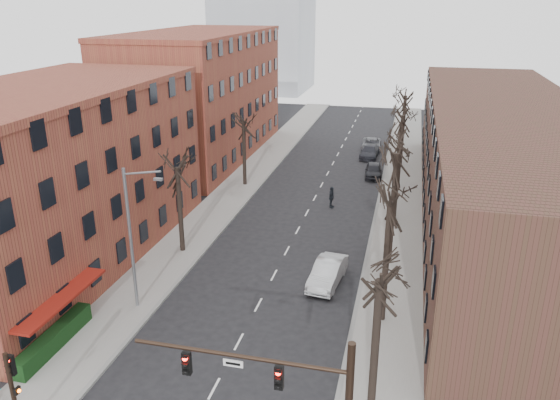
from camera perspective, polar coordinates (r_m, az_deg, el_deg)
The scene contains 21 objects.
sidewalk_left at distance 56.86m, azimuth -3.77°, elevation 1.96°, with size 4.00×90.00×0.15m, color gray.
sidewalk_right at distance 54.49m, azimuth 12.52°, elevation 0.67°, with size 4.00×90.00×0.15m, color gray.
building_left_near at distance 41.50m, azimuth -23.00°, elevation 1.92°, with size 12.00×26.00×12.00m, color brown.
building_left_far at distance 66.07m, azimuth -8.32°, elevation 10.58°, with size 12.00×28.00×14.00m, color brown.
building_right at distance 48.86m, azimuth 22.19°, elevation 3.42°, with size 12.00×50.00×10.00m, color #472821.
awning_left at distance 33.76m, azimuth -21.25°, elevation -13.38°, with size 1.20×7.00×0.15m, color maroon.
hedge at distance 32.81m, azimuth -22.53°, elevation -13.28°, with size 0.80×6.00×1.00m, color #123311.
tree_right_b at distance 33.67m, azimuth 10.56°, elevation -12.30°, with size 5.20×5.20×10.80m, color black, non-canonical shape.
tree_right_c at distance 40.66m, azimuth 11.28°, elevation -6.31°, with size 5.20×5.20×11.60m, color black, non-canonical shape.
tree_right_d at distance 47.96m, azimuth 11.78°, elevation -2.11°, with size 5.20×5.20×10.00m, color black, non-canonical shape.
tree_right_e at distance 55.46m, azimuth 12.14°, elevation 0.97°, with size 5.20×5.20×10.80m, color black, non-canonical shape.
tree_right_f at distance 63.08m, azimuth 12.41°, elevation 3.31°, with size 5.20×5.20×11.60m, color black, non-canonical shape.
tree_left_a at distance 41.98m, azimuth -10.11°, elevation -5.34°, with size 5.20×5.20×9.50m, color black, non-canonical shape.
tree_left_b at distance 55.87m, azimuth -3.68°, elevation 1.54°, with size 5.20×5.20×9.50m, color black, non-canonical shape.
signal_pole_left at distance 26.63m, azimuth -26.11°, elevation -17.28°, with size 0.47×0.44×4.40m.
streetlight at distance 33.20m, azimuth -15.15°, elevation -3.38°, with size 2.45×0.22×9.03m.
silver_sedan at distance 36.79m, azimuth 4.99°, elevation -7.56°, with size 1.70×4.87×1.61m, color #A9ADB0.
parked_car_near at distance 59.08m, azimuth 9.75°, elevation 3.08°, with size 1.74×4.33×1.47m, color black.
parked_car_mid at distance 66.42m, azimuth 9.34°, elevation 5.01°, with size 1.99×4.88×1.42m, color #21222A.
parked_car_far at distance 70.01m, azimuth 9.54°, elevation 5.78°, with size 2.31×5.01×1.39m, color slate.
pedestrian_crossing at distance 49.73m, azimuth 5.39°, elevation 0.29°, with size 1.16×0.48×1.98m, color black.
Camera 1 is at (8.27, -16.47, 17.97)m, focal length 35.00 mm.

